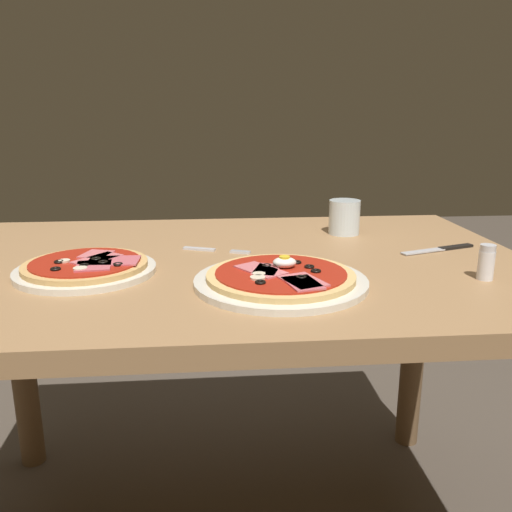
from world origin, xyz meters
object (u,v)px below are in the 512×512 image
Objects in this scene: water_glass_near at (344,219)px; knife at (443,249)px; dining_table at (227,305)px; pizza_across_left at (86,267)px; fork at (211,250)px; salt_shaker at (486,262)px; pizza_foreground at (281,279)px.

knife is (0.18, -0.18, -0.03)m from water_glass_near.
dining_table is 14.96× the size of water_glass_near.
water_glass_near is at bearing 135.18° from knife.
pizza_across_left is 0.78m from knife.
fork is at bearing 115.53° from dining_table.
fork is 0.57m from salt_shaker.
salt_shaker reaches higher than pizza_foreground.
dining_table is at bearing 158.56° from salt_shaker.
knife reaches higher than dining_table.
knife is 2.85× the size of salt_shaker.
pizza_foreground is at bearing -151.52° from knife.
knife is at bearing 86.42° from salt_shaker.
salt_shaker is (0.48, -0.19, 0.14)m from dining_table.
knife is (0.40, 0.22, -0.01)m from pizza_foreground.
knife is at bearing 28.48° from pizza_foreground.
pizza_across_left reaches higher than knife.
pizza_foreground is 1.66× the size of knife.
salt_shaker is (0.75, -0.10, 0.02)m from pizza_across_left.
pizza_foreground is (0.09, -0.19, 0.12)m from dining_table.
water_glass_near reaches higher than salt_shaker.
fork is at bearing 175.79° from knife.
dining_table is 4.10× the size of pizza_foreground.
knife is at bearing -4.21° from fork.
pizza_across_left is at bearing -163.17° from dining_table.
water_glass_near is 0.37m from fork.
pizza_across_left is 0.65m from water_glass_near.
salt_shaker reaches higher than fork.
pizza_across_left is 3.12× the size of water_glass_near.
water_glass_near reaches higher than fork.
knife is (0.52, -0.04, 0.00)m from fork.
pizza_foreground is 4.72× the size of salt_shaker.
water_glass_near reaches higher than pizza_foreground.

